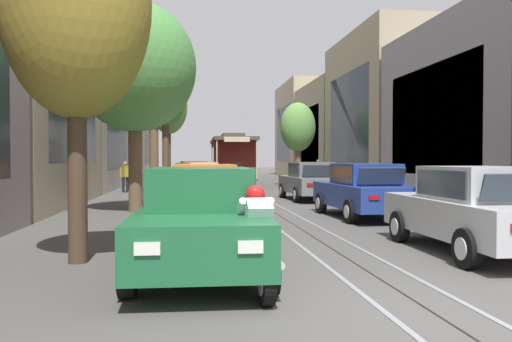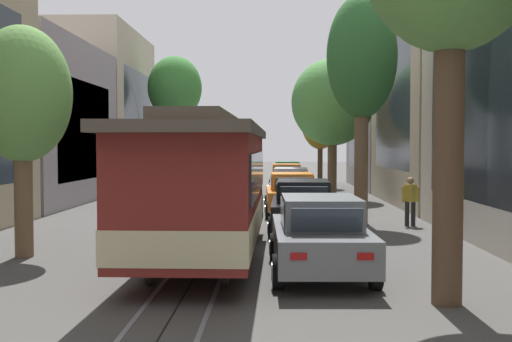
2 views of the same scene
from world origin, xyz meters
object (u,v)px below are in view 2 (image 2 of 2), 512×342
Objects in this scene: street_tree_kerb_right_near at (175,89)px; parked_car_silver_near_right at (208,174)px; parked_car_orange_second_left at (286,178)px; fire_hydrant at (313,186)px; parked_car_grey_mid_right at (182,188)px; parked_car_silver_mid_left at (291,185)px; street_tree_kerb_right_second at (22,97)px; pedestrian_on_right_pavement at (410,199)px; parked_car_black_fifth_left at (303,206)px; cable_car_trolley at (202,188)px; street_tree_kerb_left_near at (320,119)px; street_tree_kerb_left_mid at (362,61)px; parked_car_blue_second_right at (199,179)px; motorcycle_with_rider at (276,175)px; parked_car_orange_fourth_left at (291,194)px; parked_car_green_near_left at (287,174)px; street_sign_post at (188,158)px; parked_car_grey_sixth_left at (320,235)px.

parked_car_silver_near_right is at bearing 179.64° from street_tree_kerb_right_near.
fire_hydrant is at bearing 142.40° from parked_car_orange_second_left.
parked_car_silver_mid_left is at bearing -154.27° from parked_car_grey_mid_right.
pedestrian_on_right_pavement is (-10.24, -5.76, -2.82)m from street_tree_kerb_right_second.
cable_car_trolley reaches higher than parked_car_black_fifth_left.
street_tree_kerb_right_second is at bearing 29.35° from pedestrian_on_right_pavement.
street_tree_kerb_left_near is 3.90× the size of pedestrian_on_right_pavement.
street_tree_kerb_left_mid is 1.41× the size of street_tree_kerb_right_second.
street_tree_kerb_right_near is (2.16, -5.80, 5.31)m from parked_car_blue_second_right.
parked_car_blue_second_right is 19.25m from cable_car_trolley.
street_tree_kerb_right_second is 27.23m from motorcycle_with_rider.
street_tree_kerb_right_near is (6.85, -4.03, 5.31)m from parked_car_orange_second_left.
parked_car_green_near_left is at bearing -90.98° from parked_car_orange_fourth_left.
street_tree_kerb_left_near is 0.67× the size of cable_car_trolley.
parked_car_grey_mid_right is 2.21× the size of motorcycle_with_rider.
cable_car_trolley is at bearing 98.43° from street_sign_post.
parked_car_orange_second_left is 0.54× the size of street_tree_kerb_right_near.
parked_car_blue_second_right is at bearing -64.36° from parked_car_orange_fourth_left.
motorcycle_with_rider is (-4.12, -14.53, -0.15)m from parked_car_grey_mid_right.
parked_car_black_fifth_left is 1.00× the size of parked_car_blue_second_right.
pedestrian_on_right_pavement reaches higher than parked_car_grey_mid_right.
parked_car_grey_mid_right is at bearing 70.12° from parked_car_green_near_left.
street_sign_post is (6.19, -5.17, 0.97)m from parked_car_orange_second_left.
parked_car_grey_sixth_left is 28.16m from motorcycle_with_rider.
parked_car_grey_sixth_left is 0.54× the size of street_tree_kerb_right_near.
parked_car_black_fifth_left is 8.35m from street_tree_kerb_right_second.
street_tree_kerb_right_second is at bearing 84.11° from parked_car_blue_second_right.
parked_car_orange_fourth_left is 10.63m from parked_car_blue_second_right.
street_tree_kerb_left_mid is 20.73m from motorcycle_with_rider.
parked_car_black_fifth_left is 5.40m from cable_car_trolley.
parked_car_blue_second_right reaches higher than motorcycle_with_rider.
parked_car_grey_sixth_left is 1.00× the size of parked_car_grey_mid_right.
street_tree_kerb_right_second is at bearing 77.01° from motorcycle_with_rider.
motorcycle_with_rider is at bearing -161.05° from street_tree_kerb_right_near.
street_tree_kerb_right_second is at bearing -14.91° from parked_car_grey_sixth_left.
street_tree_kerb_right_second is at bearing 89.10° from street_sign_post.
parked_car_blue_second_right reaches higher than fire_hydrant.
parked_car_silver_mid_left is 1.55× the size of street_sign_post.
pedestrian_on_right_pavement is at bearing -150.65° from street_tree_kerb_right_second.
parked_car_silver_near_right is 0.48× the size of cable_car_trolley.
street_sign_post reaches higher than parked_car_grey_sixth_left.
street_tree_kerb_right_second is (8.74, 6.36, -1.67)m from street_tree_kerb_left_mid.
parked_car_grey_sixth_left is at bearing 76.23° from street_tree_kerb_left_mid.
parked_car_silver_mid_left is at bearing 119.14° from street_sign_post.
parked_car_orange_fourth_left is at bearing -39.19° from pedestrian_on_right_pavement.
motorcycle_with_rider is at bearing -88.65° from parked_car_grey_sixth_left.
parked_car_green_near_left is at bearing -90.64° from parked_car_silver_mid_left.
parked_car_grey_sixth_left is at bearing 90.48° from parked_car_black_fifth_left.
parked_car_silver_near_right is 7.79m from street_tree_kerb_left_near.
cable_car_trolley reaches higher than parked_car_orange_fourth_left.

